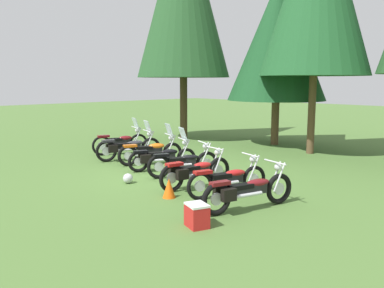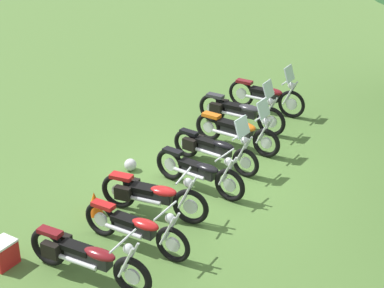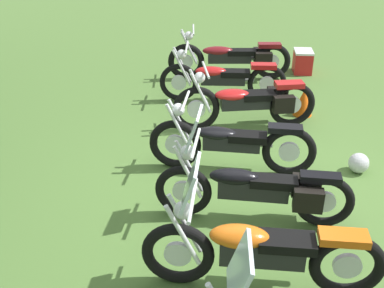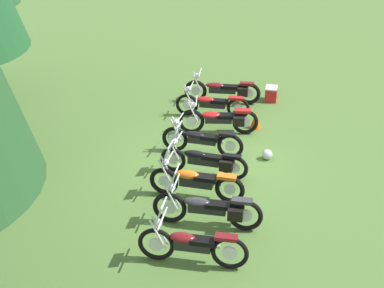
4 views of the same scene
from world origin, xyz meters
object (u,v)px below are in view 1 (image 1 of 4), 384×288
at_px(pine_tree_1, 278,39).
at_px(picnic_cooler, 197,215).
at_px(motorcycle_6, 228,179).
at_px(motorcycle_1, 128,147).
at_px(dropped_helmet, 128,178).
at_px(motorcycle_4, 184,162).
at_px(traffic_cone, 169,188).
at_px(motorcycle_5, 195,171).
at_px(motorcycle_7, 248,190).
at_px(motorcycle_0, 121,142).
at_px(motorcycle_2, 151,151).
at_px(motorcycle_3, 162,157).

xyz_separation_m(pine_tree_1, picnic_cooler, (5.03, -9.82, -4.34)).
relative_size(motorcycle_6, picnic_cooler, 3.96).
distance_m(motorcycle_1, dropped_helmet, 3.42).
bearing_deg(motorcycle_4, motorcycle_6, -82.69).
height_order(traffic_cone, dropped_helmet, traffic_cone).
relative_size(motorcycle_4, motorcycle_5, 0.93).
bearing_deg(motorcycle_7, motorcycle_4, 85.34).
bearing_deg(motorcycle_6, pine_tree_1, 44.60).
relative_size(motorcycle_1, motorcycle_7, 0.98).
xyz_separation_m(motorcycle_0, motorcycle_1, (1.21, -0.52, -0.01)).
relative_size(motorcycle_1, motorcycle_6, 1.07).
bearing_deg(motorcycle_0, motorcycle_6, -84.37).
bearing_deg(traffic_cone, motorcycle_6, 51.95).
bearing_deg(motorcycle_2, motorcycle_6, -82.99).
distance_m(motorcycle_1, motorcycle_7, 6.71).
distance_m(motorcycle_4, motorcycle_6, 2.37).
height_order(pine_tree_1, dropped_helmet, pine_tree_1).
distance_m(motorcycle_3, motorcycle_5, 2.39).
xyz_separation_m(motorcycle_2, motorcycle_3, (0.99, -0.37, -0.02)).
bearing_deg(motorcycle_6, motorcycle_7, -100.51).
distance_m(motorcycle_6, picnic_cooler, 2.31).
xyz_separation_m(picnic_cooler, traffic_cone, (-1.90, 0.92, 0.01)).
xyz_separation_m(motorcycle_0, pine_tree_1, (2.72, 6.31, 4.09)).
xyz_separation_m(motorcycle_0, motorcycle_3, (3.36, -0.75, -0.04)).
relative_size(motorcycle_1, dropped_helmet, 8.45).
distance_m(motorcycle_5, pine_tree_1, 9.30).
relative_size(motorcycle_2, motorcycle_4, 1.03).
bearing_deg(traffic_cone, motorcycle_4, 128.15).
bearing_deg(motorcycle_7, motorcycle_0, 90.29).
height_order(motorcycle_5, traffic_cone, motorcycle_5).
relative_size(motorcycle_1, pine_tree_1, 0.32).
height_order(motorcycle_2, picnic_cooler, motorcycle_2).
relative_size(pine_tree_1, picnic_cooler, 13.13).
xyz_separation_m(motorcycle_1, motorcycle_3, (2.15, -0.22, -0.03)).
bearing_deg(motorcycle_5, motorcycle_4, 68.49).
bearing_deg(motorcycle_3, motorcycle_2, 92.06).
height_order(motorcycle_0, motorcycle_1, motorcycle_1).
distance_m(motorcycle_3, dropped_helmet, 1.88).
xyz_separation_m(motorcycle_1, picnic_cooler, (6.54, -2.99, -0.25)).
distance_m(motorcycle_4, dropped_helmet, 1.76).
height_order(motorcycle_4, pine_tree_1, pine_tree_1).
xyz_separation_m(motorcycle_2, motorcycle_6, (4.38, -1.06, -0.03)).
relative_size(motorcycle_3, motorcycle_5, 0.94).
height_order(motorcycle_7, pine_tree_1, pine_tree_1).
xyz_separation_m(motorcycle_1, motorcycle_6, (5.54, -0.92, -0.05)).
bearing_deg(motorcycle_4, motorcycle_5, -97.72).
bearing_deg(motorcycle_4, motorcycle_7, -86.73).
height_order(motorcycle_1, picnic_cooler, motorcycle_1).
bearing_deg(traffic_cone, pine_tree_1, 109.41).
distance_m(motorcycle_1, picnic_cooler, 7.19).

